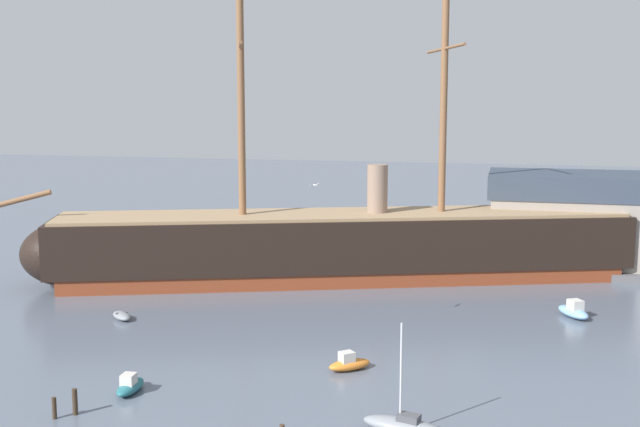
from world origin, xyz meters
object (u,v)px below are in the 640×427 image
at_px(motorboat_distant_centre, 414,251).
at_px(sailboat_foreground_right, 405,426).
at_px(seagull_in_flight, 315,185).
at_px(tall_ship, 343,245).
at_px(motorboat_near_centre, 349,363).
at_px(mooring_piling_nearest, 54,408).
at_px(motorboat_foreground_left, 130,386).
at_px(dinghy_mid_left, 122,316).
at_px(dinghy_far_left, 159,254).
at_px(motorboat_alongside_stern, 574,311).
at_px(mooring_piling_right_pair, 75,402).

bearing_deg(motorboat_distant_centre, sailboat_foreground_right, -83.76).
bearing_deg(seagull_in_flight, tall_ship, 95.84).
height_order(motorboat_near_centre, mooring_piling_nearest, motorboat_near_centre).
height_order(sailboat_foreground_right, seagull_in_flight, seagull_in_flight).
bearing_deg(tall_ship, sailboat_foreground_right, -72.80).
relative_size(sailboat_foreground_right, motorboat_distant_centre, 1.70).
xyz_separation_m(motorboat_foreground_left, seagull_in_flight, (8.95, 13.90, 11.88)).
xyz_separation_m(dinghy_mid_left, dinghy_far_left, (-8.47, 25.46, 0.01)).
relative_size(motorboat_near_centre, motorboat_alongside_stern, 0.80).
height_order(motorboat_foreground_left, sailboat_foreground_right, sailboat_foreground_right).
distance_m(tall_ship, mooring_piling_nearest, 40.75).
xyz_separation_m(dinghy_mid_left, mooring_piling_right_pair, (7.14, -19.50, 0.48)).
bearing_deg(motorboat_foreground_left, dinghy_mid_left, 119.37).
bearing_deg(mooring_piling_nearest, motorboat_alongside_stern, 43.62).
bearing_deg(dinghy_mid_left, mooring_piling_right_pair, -69.88).
distance_m(sailboat_foreground_right, motorboat_alongside_stern, 29.78).
relative_size(motorboat_foreground_left, dinghy_far_left, 1.04).
height_order(dinghy_mid_left, dinghy_far_left, dinghy_far_left).
relative_size(sailboat_foreground_right, dinghy_far_left, 2.13).
bearing_deg(motorboat_foreground_left, motorboat_distant_centre, 75.64).
height_order(tall_ship, mooring_piling_right_pair, tall_ship).
height_order(motorboat_distant_centre, mooring_piling_right_pair, mooring_piling_right_pair).
relative_size(sailboat_foreground_right, dinghy_mid_left, 2.29).
height_order(motorboat_foreground_left, seagull_in_flight, seagull_in_flight).
xyz_separation_m(motorboat_alongside_stern, mooring_piling_right_pair, (-30.93, -29.46, 0.25)).
bearing_deg(mooring_piling_nearest, dinghy_far_left, 107.83).
height_order(tall_ship, seagull_in_flight, tall_ship).
xyz_separation_m(motorboat_distant_centre, seagull_in_flight, (-3.66, -35.36, 11.82)).
bearing_deg(mooring_piling_right_pair, tall_ship, 77.83).
height_order(motorboat_foreground_left, dinghy_far_left, motorboat_foreground_left).
distance_m(mooring_piling_nearest, seagull_in_flight, 24.91).
distance_m(motorboat_foreground_left, mooring_piling_nearest, 5.50).
relative_size(mooring_piling_nearest, mooring_piling_right_pair, 0.82).
xyz_separation_m(motorboat_near_centre, dinghy_mid_left, (-21.69, 7.84, -0.14)).
relative_size(dinghy_mid_left, dinghy_far_left, 0.93).
bearing_deg(mooring_piling_right_pair, motorboat_alongside_stern, 43.60).
distance_m(dinghy_far_left, seagull_in_flight, 39.39).
xyz_separation_m(dinghy_mid_left, motorboat_distant_centre, (21.28, 33.86, 0.19)).
bearing_deg(motorboat_alongside_stern, seagull_in_flight, -150.75).
height_order(dinghy_far_left, motorboat_distant_centre, motorboat_distant_centre).
bearing_deg(sailboat_foreground_right, dinghy_far_left, 129.37).
relative_size(motorboat_foreground_left, mooring_piling_right_pair, 1.95).
bearing_deg(motorboat_alongside_stern, sailboat_foreground_right, -112.00).
xyz_separation_m(sailboat_foreground_right, dinghy_mid_left, (-26.92, 17.65, -0.22)).
distance_m(motorboat_near_centre, mooring_piling_nearest, 19.86).
xyz_separation_m(sailboat_foreground_right, motorboat_distant_centre, (-5.63, 51.51, -0.03)).
bearing_deg(sailboat_foreground_right, motorboat_near_centre, 118.02).
bearing_deg(motorboat_distant_centre, seagull_in_flight, -95.91).
distance_m(motorboat_foreground_left, sailboat_foreground_right, 18.39).
relative_size(motorboat_distant_centre, seagull_in_flight, 3.02).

